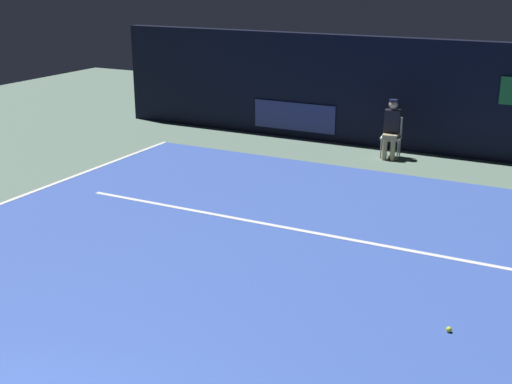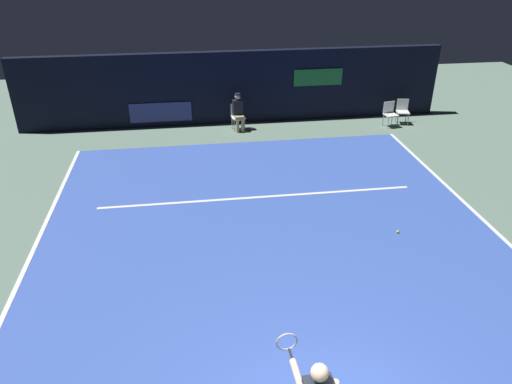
% 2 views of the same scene
% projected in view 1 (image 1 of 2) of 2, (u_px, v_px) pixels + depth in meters
% --- Properties ---
extents(ground_plane, '(31.20, 31.20, 0.00)m').
position_uv_depth(ground_plane, '(233.00, 280.00, 9.42)').
color(ground_plane, slate).
extents(court_surface, '(10.68, 11.99, 0.01)m').
position_uv_depth(court_surface, '(233.00, 279.00, 9.42)').
color(court_surface, '#3856B2').
rests_on(court_surface, ground).
extents(line_service, '(8.33, 0.10, 0.01)m').
position_uv_depth(line_service, '(295.00, 229.00, 11.18)').
color(line_service, white).
rests_on(line_service, court_surface).
extents(back_wall, '(15.32, 0.33, 2.60)m').
position_uv_depth(back_wall, '(402.00, 95.00, 15.83)').
color(back_wall, black).
rests_on(back_wall, ground).
extents(line_judge_on_chair, '(0.49, 0.57, 1.32)m').
position_uv_depth(line_judge_on_chair, '(392.00, 128.00, 15.26)').
color(line_judge_on_chair, white).
rests_on(line_judge_on_chair, ground).
extents(tennis_ball, '(0.07, 0.07, 0.07)m').
position_uv_depth(tennis_ball, '(449.00, 329.00, 8.03)').
color(tennis_ball, '#CCE033').
rests_on(tennis_ball, court_surface).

